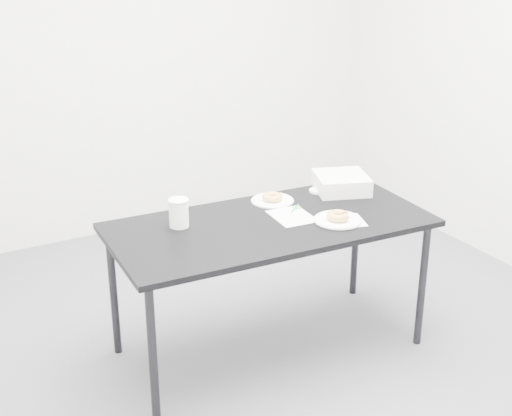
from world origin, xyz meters
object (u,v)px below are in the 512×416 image
scorecard (292,216)px  bakery_box (341,183)px  plate_far (272,201)px  table (270,232)px  coffee_cup (179,213)px  pen (295,208)px  donut_near (338,216)px  plate_near (338,220)px  donut_far (272,197)px

scorecard → bakery_box: size_ratio=0.87×
bakery_box → plate_far: bearing=-166.3°
table → coffee_cup: (-0.43, 0.17, 0.13)m
pen → plate_far: 0.17m
donut_near → bakery_box: bearing=52.4°
donut_near → coffee_cup: coffee_cup is taller
scorecard → donut_near: donut_near is taller
donut_near → plate_far: bearing=109.8°
table → donut_near: 0.36m
plate_near → pen: bearing=113.0°
coffee_cup → donut_far: bearing=7.2°
plate_near → donut_near: bearing=0.0°
donut_near → coffee_cup: (-0.73, 0.33, 0.04)m
table → pen: pen is taller
coffee_cup → plate_far: bearing=7.2°
table → bakery_box: bakery_box is taller
scorecard → plate_near: plate_near is taller
scorecard → plate_far: (0.02, 0.24, 0.00)m
donut_far → bakery_box: bearing=-6.5°
plate_near → donut_near: (0.00, 0.00, 0.02)m
plate_near → bakery_box: bearing=52.4°
donut_near → bakery_box: 0.45m
scorecard → donut_far: size_ratio=2.25×
donut_near → plate_far: (-0.15, 0.41, -0.03)m
donut_near → plate_far: donut_near is taller
scorecard → pen: size_ratio=2.15×
coffee_cup → pen: bearing=-8.0°
scorecard → plate_far: plate_far is taller
scorecard → donut_far: donut_far is taller
table → donut_near: donut_near is taller
plate_near → coffee_cup: (-0.73, 0.33, 0.07)m
coffee_cup → bakery_box: bearing=1.4°
donut_near → donut_far: (-0.15, 0.41, -0.00)m
scorecard → plate_far: 0.24m
pen → coffee_cup: (-0.63, 0.09, 0.07)m
plate_near → bakery_box: size_ratio=0.87×
pen → donut_near: (0.10, -0.25, 0.02)m
donut_near → donut_far: size_ratio=1.06×
scorecard → bakery_box: bearing=27.5°
scorecard → donut_far: bearing=89.1°
donut_far → scorecard: bearing=-95.3°
donut_near → plate_far: size_ratio=0.50×
table → plate_far: size_ratio=7.13×
scorecard → plate_near: (0.17, -0.17, 0.01)m
table → bakery_box: size_ratio=5.86×
scorecard → pen: bearing=54.4°
plate_near → donut_far: (-0.15, 0.41, 0.02)m
pen → plate_far: pen is taller
plate_near → scorecard: bearing=134.9°
table → plate_far: (0.16, 0.25, 0.06)m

